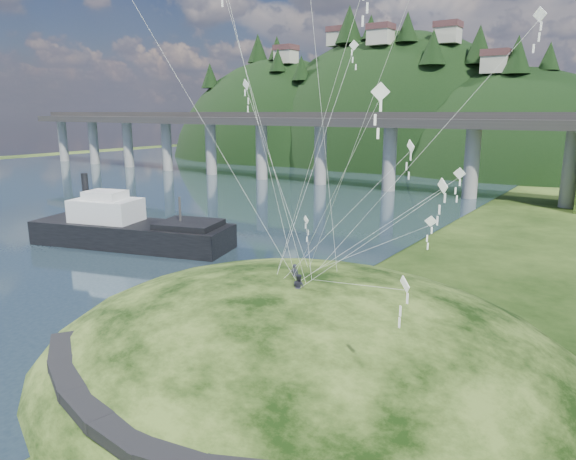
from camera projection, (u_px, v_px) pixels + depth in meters
The scene contains 10 objects.
ground at pixel (189, 339), 34.73m from camera, with size 320.00×320.00×0.00m, color black.
water at pixel (34, 192), 98.66m from camera, with size 240.00×240.00×0.00m, color #2A404E.
grass_hill at pixel (304, 381), 32.23m from camera, with size 36.00×32.00×13.00m.
footpath at pixel (148, 417), 22.31m from camera, with size 22.29×5.84×0.83m.
bridge at pixel (344, 139), 103.36m from camera, with size 160.00×11.00×15.00m.
far_ridge at pixel (375, 186), 158.47m from camera, with size 153.00×70.00×94.50m.
work_barge at pixel (128, 229), 58.49m from camera, with size 24.18×12.81×8.17m.
wooden_dock at pixel (244, 292), 42.54m from camera, with size 14.06×2.95×1.00m.
kite_flyers at pixel (297, 271), 30.64m from camera, with size 2.18×2.32×1.60m.
kite_swarm at pixel (359, 75), 27.04m from camera, with size 18.90×17.00×20.38m.
Camera 1 is at (23.80, -22.65, 15.04)m, focal length 32.00 mm.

